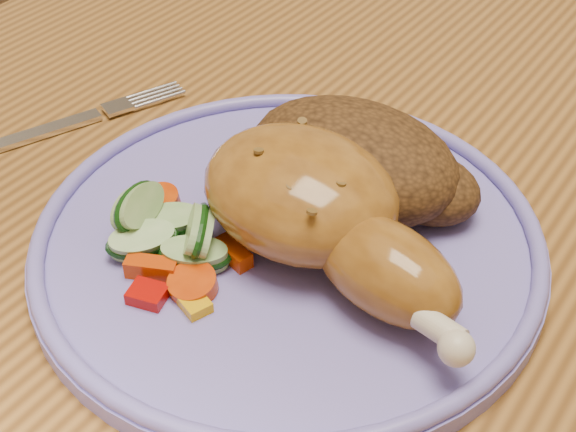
# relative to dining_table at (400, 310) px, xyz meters

# --- Properties ---
(dining_table) EXTENTS (0.90, 1.40, 0.75)m
(dining_table) POSITION_rel_dining_table_xyz_m (0.00, 0.00, 0.00)
(dining_table) COLOR #935F27
(dining_table) RESTS_ON ground
(plate) EXTENTS (0.30, 0.30, 0.01)m
(plate) POSITION_rel_dining_table_xyz_m (-0.05, -0.07, 0.09)
(plate) COLOR #766ACB
(plate) RESTS_ON dining_table
(plate_rim) EXTENTS (0.30, 0.30, 0.01)m
(plate_rim) POSITION_rel_dining_table_xyz_m (-0.05, -0.07, 0.10)
(plate_rim) COLOR #766ACB
(plate_rim) RESTS_ON plate
(chicken_leg) EXTENTS (0.19, 0.11, 0.06)m
(chicken_leg) POSITION_rel_dining_table_xyz_m (-0.03, -0.07, 0.12)
(chicken_leg) COLOR #9B6220
(chicken_leg) RESTS_ON plate
(rice_pilaf) EXTENTS (0.15, 0.10, 0.06)m
(rice_pilaf) POSITION_rel_dining_table_xyz_m (-0.04, -0.01, 0.12)
(rice_pilaf) COLOR #4B2D12
(rice_pilaf) RESTS_ON plate
(vegetable_pile) EXTENTS (0.09, 0.09, 0.04)m
(vegetable_pile) POSITION_rel_dining_table_xyz_m (-0.09, -0.12, 0.11)
(vegetable_pile) COLOR #A50A05
(vegetable_pile) RESTS_ON plate
(fork) EXTENTS (0.07, 0.15, 0.00)m
(fork) POSITION_rel_dining_table_xyz_m (-0.25, -0.06, 0.09)
(fork) COLOR silver
(fork) RESTS_ON dining_table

